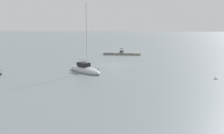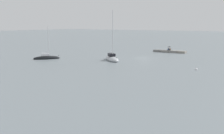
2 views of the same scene
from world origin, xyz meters
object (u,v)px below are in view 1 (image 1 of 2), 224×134
object	(u,v)px
person_seated_brown_left	(123,52)
mooring_buoy_near	(216,78)
sailboat_grey_near	(85,70)
umbrella_open_black	(122,49)
person_seated_blue_right	(121,52)

from	to	relation	value
person_seated_brown_left	mooring_buoy_near	bearing A→B (deg)	131.34
person_seated_brown_left	sailboat_grey_near	size ratio (longest dim) A/B	0.06
mooring_buoy_near	sailboat_grey_near	bearing A→B (deg)	-7.59
sailboat_grey_near	mooring_buoy_near	bearing A→B (deg)	123.99
umbrella_open_black	mooring_buoy_near	size ratio (longest dim) A/B	2.27
sailboat_grey_near	mooring_buoy_near	distance (m)	21.10
umbrella_open_black	person_seated_brown_left	bearing A→B (deg)	162.12
umbrella_open_black	mooring_buoy_near	xyz separation A→B (m)	(-16.91, 27.72, -1.63)
mooring_buoy_near	person_seated_blue_right	bearing A→B (deg)	-58.24
person_seated_brown_left	umbrella_open_black	xyz separation A→B (m)	(0.27, -0.09, 0.84)
umbrella_open_black	sailboat_grey_near	size ratio (longest dim) A/B	0.10
person_seated_brown_left	umbrella_open_black	distance (m)	0.89
person_seated_brown_left	mooring_buoy_near	xyz separation A→B (m)	(-16.65, 27.64, -0.79)
sailboat_grey_near	person_seated_brown_left	bearing A→B (deg)	-148.16
person_seated_brown_left	person_seated_blue_right	bearing A→B (deg)	-5.27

